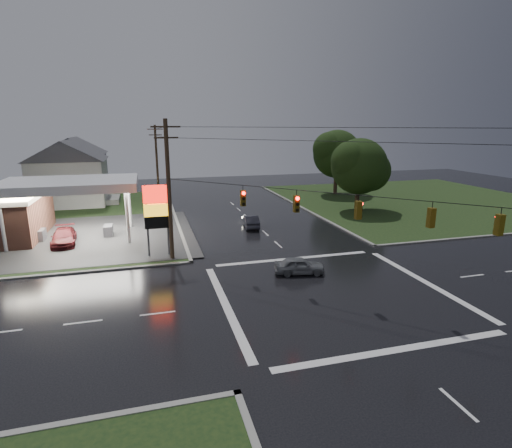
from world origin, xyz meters
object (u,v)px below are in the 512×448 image
object	(u,v)px
utility_pole_n	(157,161)
car_crossing	(300,266)
house_far	(75,164)
tree_ne_near	(360,167)
tree_ne_far	(338,154)
car_pump	(64,237)
car_north	(251,221)
pylon_sign	(157,209)
utility_pole_nw	(169,189)
house_near	(69,172)

from	to	relation	value
utility_pole_n	car_crossing	size ratio (longest dim) A/B	2.89
house_far	tree_ne_near	distance (m)	44.50
tree_ne_far	car_pump	distance (m)	40.36
car_north	pylon_sign	bearing A→B (deg)	43.54
pylon_sign	utility_pole_n	size ratio (longest dim) A/B	0.57
utility_pole_n	pylon_sign	bearing A→B (deg)	-92.08
pylon_sign	tree_ne_far	size ratio (longest dim) A/B	0.61
house_far	tree_ne_near	size ratio (longest dim) A/B	1.23
house_far	tree_ne_far	xyz separation A→B (m)	(39.10, -14.01, 1.77)
utility_pole_nw	tree_ne_near	bearing A→B (deg)	27.86
tree_ne_near	car_north	xyz separation A→B (m)	(-14.94, -4.33, -4.90)
pylon_sign	tree_ne_far	xyz separation A→B (m)	(27.65, 23.49, 2.17)
house_near	car_crossing	size ratio (longest dim) A/B	3.04
utility_pole_nw	house_near	size ratio (longest dim) A/B	1.00
utility_pole_nw	tree_ne_far	bearing A→B (deg)	42.59
house_far	car_pump	xyz separation A→B (m)	(3.30, -31.81, -3.70)
house_near	car_crossing	xyz separation A→B (m)	(20.14, -32.25, -3.79)
house_far	car_crossing	xyz separation A→B (m)	(21.14, -44.25, -3.79)
house_far	tree_ne_near	bearing A→B (deg)	-35.77
pylon_sign	car_crossing	distance (m)	12.29
house_far	car_north	size ratio (longest dim) A/B	2.77
utility_pole_nw	tree_ne_near	xyz separation A→B (m)	(23.64, 12.49, -0.16)
utility_pole_nw	utility_pole_n	xyz separation A→B (m)	(0.00, 28.50, -0.25)
house_far	car_north	distance (m)	37.17
car_north	car_crossing	world-z (taller)	car_north
pylon_sign	tree_ne_near	xyz separation A→B (m)	(24.64, 11.49, 1.55)
car_north	car_crossing	distance (m)	13.91
utility_pole_n	tree_ne_far	xyz separation A→B (m)	(26.65, -4.01, 0.71)
car_north	car_pump	world-z (taller)	car_pump
utility_pole_nw	car_north	world-z (taller)	utility_pole_nw
house_far	car_north	world-z (taller)	house_far
house_near	car_pump	bearing A→B (deg)	-83.38
utility_pole_nw	car_north	distance (m)	12.96
utility_pole_n	car_north	bearing A→B (deg)	-66.84
utility_pole_nw	car_crossing	size ratio (longest dim) A/B	3.03
pylon_sign	car_pump	world-z (taller)	pylon_sign
house_near	car_pump	size ratio (longest dim) A/B	2.27
tree_ne_near	house_near	bearing A→B (deg)	158.24
car_pump	utility_pole_nw	bearing A→B (deg)	-41.75
car_north	tree_ne_far	bearing A→B (deg)	-130.61
tree_ne_near	pylon_sign	bearing A→B (deg)	-154.99
tree_ne_near	tree_ne_far	size ratio (longest dim) A/B	0.92
pylon_sign	utility_pole_nw	bearing A→B (deg)	-45.00
house_near	tree_ne_near	bearing A→B (deg)	-21.76
house_near	house_far	size ratio (longest dim) A/B	1.00
house_far	tree_ne_far	distance (m)	41.57
utility_pole_nw	house_far	size ratio (longest dim) A/B	1.00
car_north	car_pump	bearing A→B (deg)	11.82
pylon_sign	car_pump	xyz separation A→B (m)	(-8.15, 5.69, -3.30)
tree_ne_far	car_crossing	bearing A→B (deg)	-120.70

